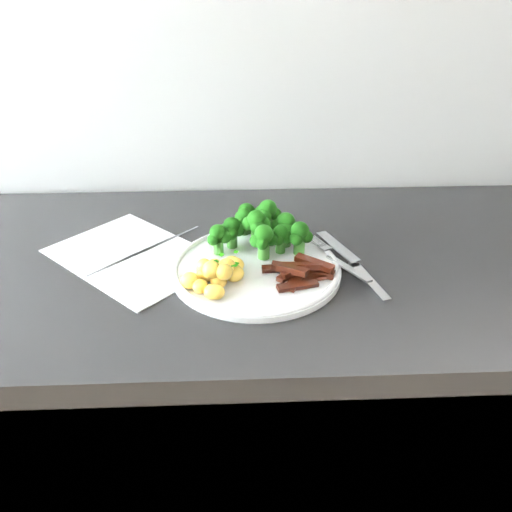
% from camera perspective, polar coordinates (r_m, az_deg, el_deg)
% --- Properties ---
extents(counter, '(2.34, 0.58, 0.88)m').
position_cam_1_polar(counter, '(1.17, -0.25, -19.23)').
color(counter, black).
rests_on(counter, ground).
extents(recipe_paper, '(0.33, 0.33, 0.00)m').
position_cam_1_polar(recipe_paper, '(0.92, -13.21, 0.02)').
color(recipe_paper, white).
rests_on(recipe_paper, counter).
extents(plate, '(0.27, 0.27, 0.02)m').
position_cam_1_polar(plate, '(0.85, 0.00, -1.29)').
color(plate, white).
rests_on(plate, counter).
extents(broccoli, '(0.18, 0.13, 0.07)m').
position_cam_1_polar(broccoli, '(0.89, 0.50, 3.20)').
color(broccoli, '#2B621E').
rests_on(broccoli, plate).
extents(potatoes, '(0.10, 0.10, 0.04)m').
position_cam_1_polar(potatoes, '(0.80, -4.23, -1.93)').
color(potatoes, '#FDCD53').
rests_on(potatoes, plate).
extents(beef_strips, '(0.11, 0.08, 0.03)m').
position_cam_1_polar(beef_strips, '(0.82, 4.76, -1.72)').
color(beef_strips, black).
rests_on(beef_strips, plate).
extents(fork, '(0.08, 0.15, 0.01)m').
position_cam_1_polar(fork, '(0.86, 9.10, -0.52)').
color(fork, '#BBBCC0').
rests_on(fork, plate).
extents(knife, '(0.08, 0.22, 0.02)m').
position_cam_1_polar(knife, '(0.85, 11.17, -1.66)').
color(knife, '#BBBCC0').
rests_on(knife, plate).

